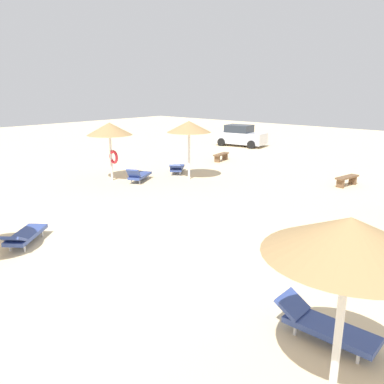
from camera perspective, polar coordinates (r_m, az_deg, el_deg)
name	(u,v)px	position (r m, az deg, el deg)	size (l,w,h in m)	color
ground_plane	(124,251)	(11.68, -9.92, -8.59)	(80.00, 80.00, 0.00)	beige
parasol_1	(189,127)	(19.92, -0.45, 9.56)	(2.25, 2.25, 3.02)	silver
parasol_3	(349,237)	(5.65, 22.16, -6.21)	(2.36, 2.36, 2.99)	silver
parasol_5	(110,130)	(20.10, -12.05, 8.97)	(2.28, 2.28, 2.97)	silver
lounger_0	(24,236)	(12.88, -23.51, -5.90)	(1.68, 1.90, 0.63)	#33478C
lounger_1	(177,168)	(21.71, -2.21, 3.59)	(1.64, 1.91, 0.68)	#33478C
lounger_3	(324,325)	(8.12, 18.80, -18.07)	(1.91, 0.66, 0.67)	#33478C
lounger_5	(139,175)	(19.94, -7.82, 2.45)	(1.39, 1.94, 0.80)	#33478C
bench_0	(347,179)	(20.29, 21.85, 1.77)	(0.66, 1.55, 0.49)	brown
bench_1	(221,156)	(25.48, 4.32, 5.35)	(0.65, 1.55, 0.49)	brown
parked_car	(241,136)	(32.28, 7.17, 8.19)	(4.20, 2.42, 1.72)	silver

